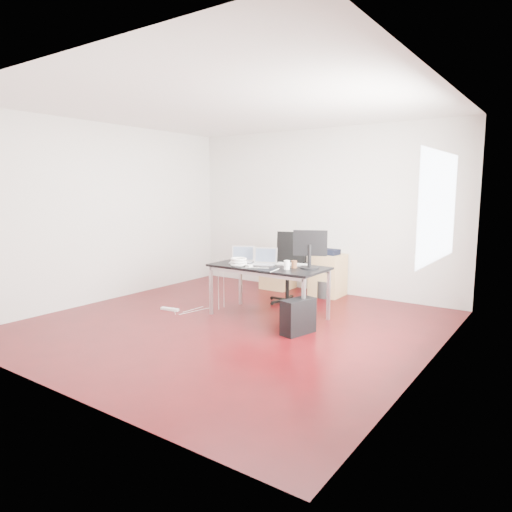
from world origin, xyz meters
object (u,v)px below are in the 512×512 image
Objects in this scene: filing_cabinet_left at (278,269)px; pc_tower at (298,316)px; desk at (269,269)px; filing_cabinet_right at (328,275)px; office_chair at (289,264)px.

pc_tower is (1.60, -2.08, -0.13)m from filing_cabinet_left.
desk is 3.56× the size of pc_tower.
desk is at bearing -61.88° from filing_cabinet_left.
filing_cabinet_left and filing_cabinet_right have the same top height.
office_chair is at bearing 103.95° from desk.
filing_cabinet_right reaches higher than pc_tower.
filing_cabinet_right is at bearing 86.55° from desk.
filing_cabinet_right is at bearing 0.00° from filing_cabinet_left.
filing_cabinet_left is 1.00× the size of filing_cabinet_right.
filing_cabinet_left is (-0.89, 1.66, -0.33)m from desk.
desk is at bearing 164.17° from pc_tower.
office_chair is 2.40× the size of pc_tower.
office_chair is 1.54× the size of filing_cabinet_left.
office_chair is at bearing -47.59° from filing_cabinet_left.
desk is 2.29× the size of filing_cabinet_right.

